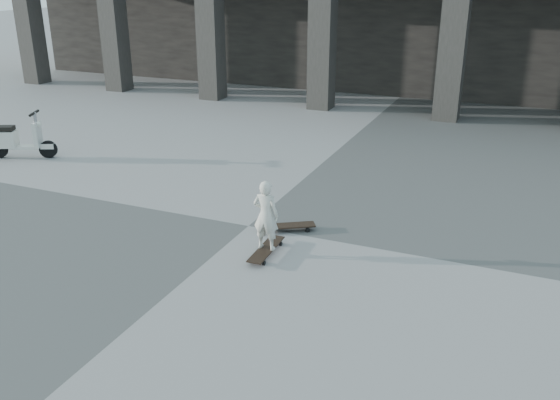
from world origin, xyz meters
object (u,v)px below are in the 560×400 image
at_px(skateboard_spare, 288,226).
at_px(scooter, 10,140).
at_px(longboard, 266,250).
at_px(child, 266,215).

height_order(skateboard_spare, scooter, scooter).
relative_size(longboard, skateboard_spare, 1.13).
bearing_deg(skateboard_spare, child, -120.29).
bearing_deg(scooter, child, -40.51).
bearing_deg(skateboard_spare, longboard, -120.29).
bearing_deg(scooter, skateboard_spare, -33.75).
distance_m(longboard, skateboard_spare, 0.87).
relative_size(longboard, scooter, 0.69).
height_order(longboard, scooter, scooter).
xyz_separation_m(longboard, scooter, (-6.93, 2.09, 0.32)).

